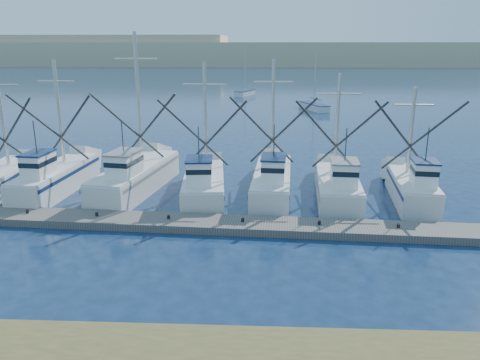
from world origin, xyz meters
The scene contains 6 objects.
ground centered at (0.00, 0.00, 0.00)m, with size 500.00×500.00×0.00m, color #0D213A.
floating_dock centered at (-6.63, 6.59, 0.21)m, with size 31.08×2.07×0.41m, color #66625B.
dune_ridge centered at (0.00, 210.00, 5.00)m, with size 360.00×60.00×10.00m, color tan.
trawler_fleet centered at (-7.31, 11.94, 0.97)m, with size 29.63×9.88×10.22m.
sailboat_near centered at (5.02, 53.03, 0.49)m, with size 4.00×7.00×8.10m.
sailboat_far centered at (-5.89, 72.56, 0.49)m, with size 3.86×6.08×8.10m.
Camera 1 is at (-2.72, -16.65, 9.45)m, focal length 35.00 mm.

